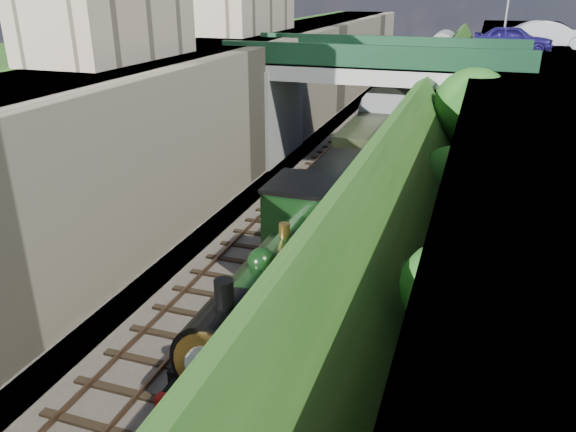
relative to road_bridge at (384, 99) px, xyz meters
The scene contains 17 objects.
trackbed 5.72m from the road_bridge, 103.28° to the right, with size 10.00×90.00×0.20m, color #473F38.
retaining_wall 7.61m from the road_bridge, 148.17° to the right, with size 1.00×90.00×7.00m, color #756B56.
street_plateau_left 10.73m from the road_bridge, 158.09° to the right, with size 6.00×90.00×7.00m, color #262628.
street_plateau_right 9.49m from the road_bridge, 25.06° to the right, with size 8.00×90.00×6.25m, color #262628.
embankment_slope 5.79m from the road_bridge, 44.28° to the right, with size 4.65×90.00×6.41m.
track_left 6.27m from the road_bridge, 126.35° to the right, with size 2.50×90.00×0.20m.
track_right 5.54m from the road_bridge, 86.34° to the right, with size 2.50×90.00×0.20m.
road_bridge is the anchor object (origin of this frame).
building_near 15.27m from the road_bridge, 136.24° to the right, with size 4.00×8.00×4.00m, color gray.
tree 6.64m from the road_bridge, 41.33° to the right, with size 3.60×3.80×6.60m.
car_blue 9.35m from the road_bridge, 42.05° to the left, with size 1.83×4.55×1.55m, color navy.
car_silver 13.13m from the road_bridge, 46.18° to the left, with size 1.75×5.03×1.66m, color silver.
locomotive 18.10m from the road_bridge, 89.18° to the right, with size 3.10×10.22×3.83m.
tender 10.89m from the road_bridge, 88.62° to the right, with size 2.70×6.00×3.05m.
coach_front 2.86m from the road_bridge, 82.69° to the left, with size 2.90×18.00×3.70m.
coach_middle 20.90m from the road_bridge, 89.30° to the left, with size 2.90×18.00×3.70m.
coach_rear 39.65m from the road_bridge, 89.63° to the left, with size 2.90×18.00×3.70m.
Camera 1 is at (6.04, -7.73, 10.01)m, focal length 35.00 mm.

